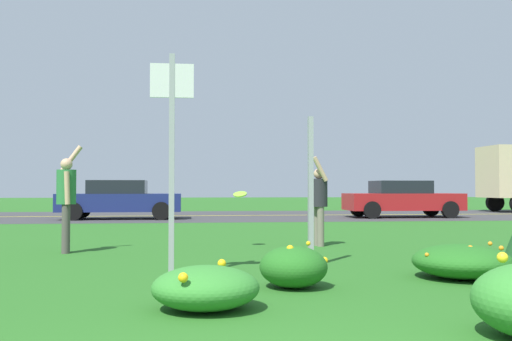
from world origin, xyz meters
The scene contains 13 objects.
ground_plane centered at (0.00, 11.10, 0.00)m, with size 120.00×120.00×0.00m, color #26601E.
highway_strip centered at (0.00, 22.19, 0.00)m, with size 120.00×9.90×0.01m, color #38383A.
highway_center_stripe centered at (0.00, 22.19, 0.01)m, with size 120.00×0.16×0.00m, color yellow.
daylily_clump_mid_right centered at (2.73, 4.65, 0.22)m, with size 1.25×1.29×0.45m.
daylily_clump_front_right centered at (-0.60, 3.06, 0.21)m, with size 1.03×0.99×0.45m.
daylily_clump_mid_left centered at (0.45, 4.20, 0.24)m, with size 0.79×0.86×0.53m.
sign_post_near_path centered at (-0.98, 5.08, 1.74)m, with size 0.56×0.10×2.90m.
sign_post_by_roadside centered at (1.05, 6.03, 1.11)m, with size 0.07×0.10×2.22m.
person_thrower_green_shirt centered at (-2.91, 8.28, 1.02)m, with size 0.42×0.52×1.95m.
person_catcher_dark_shirt centered at (1.85, 9.00, 0.93)m, with size 0.36×0.52×1.79m.
frisbee_lime centered at (0.26, 8.93, 1.04)m, with size 0.28×0.26×0.15m.
car_navy_center_left centered at (-3.25, 19.97, 0.74)m, with size 4.50×2.00×1.45m.
car_red_center_right centered at (7.73, 19.97, 0.74)m, with size 4.50×2.00×1.45m.
Camera 1 is at (-0.80, -2.59, 1.16)m, focal length 41.44 mm.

